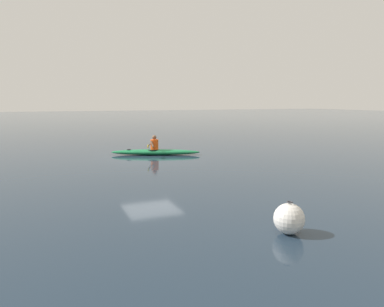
% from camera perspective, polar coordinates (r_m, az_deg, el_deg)
% --- Properties ---
extents(ground_plane, '(160.00, 160.00, 0.00)m').
position_cam_1_polar(ground_plane, '(16.86, -6.57, -0.65)').
color(ground_plane, '#1E2D3D').
extents(kayak, '(4.25, 2.24, 0.27)m').
position_cam_1_polar(kayak, '(17.64, -5.81, 0.22)').
color(kayak, '#19723F').
rests_on(kayak, ground).
extents(kayaker, '(0.95, 2.20, 0.70)m').
position_cam_1_polar(kayaker, '(17.59, -6.05, 1.57)').
color(kayaker, '#E04C14').
rests_on(kayaker, kayak).
extents(mooring_buoy_orange_mid, '(0.62, 0.62, 0.66)m').
position_cam_1_polar(mooring_buoy_orange_mid, '(7.49, 15.15, -9.95)').
color(mooring_buoy_orange_mid, silver).
rests_on(mooring_buoy_orange_mid, ground).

